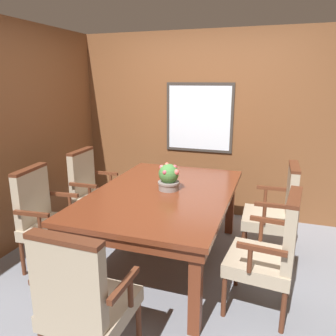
{
  "coord_description": "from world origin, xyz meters",
  "views": [
    {
      "loc": [
        0.93,
        -2.65,
        1.83
      ],
      "look_at": [
        -0.08,
        0.38,
        0.96
      ],
      "focal_mm": 35.0,
      "sensor_mm": 36.0,
      "label": 1
    }
  ],
  "objects_px": {
    "chair_left_near": "(45,216)",
    "chair_head_near": "(83,299)",
    "chair_left_far": "(92,189)",
    "potted_plant": "(169,177)",
    "chair_right_near": "(271,250)",
    "dining_table": "(163,200)",
    "chair_right_far": "(277,209)"
  },
  "relations": [
    {
      "from": "chair_right_far",
      "to": "chair_right_near",
      "type": "bearing_deg",
      "value": -3.2
    },
    {
      "from": "chair_right_far",
      "to": "chair_head_near",
      "type": "relative_size",
      "value": 1.0
    },
    {
      "from": "dining_table",
      "to": "chair_right_near",
      "type": "xyz_separation_m",
      "value": [
        1.05,
        -0.44,
        -0.14
      ]
    },
    {
      "from": "potted_plant",
      "to": "chair_right_far",
      "type": "bearing_deg",
      "value": 20.99
    },
    {
      "from": "chair_right_near",
      "to": "potted_plant",
      "type": "height_order",
      "value": "potted_plant"
    },
    {
      "from": "dining_table",
      "to": "chair_head_near",
      "type": "xyz_separation_m",
      "value": [
        -0.03,
        -1.42,
        -0.14
      ]
    },
    {
      "from": "chair_right_near",
      "to": "chair_left_near",
      "type": "bearing_deg",
      "value": -84.53
    },
    {
      "from": "chair_left_far",
      "to": "chair_right_near",
      "type": "relative_size",
      "value": 1.0
    },
    {
      "from": "chair_left_far",
      "to": "chair_right_near",
      "type": "height_order",
      "value": "same"
    },
    {
      "from": "chair_left_far",
      "to": "potted_plant",
      "type": "distance_m",
      "value": 1.22
    },
    {
      "from": "chair_left_near",
      "to": "chair_right_near",
      "type": "distance_m",
      "value": 2.13
    },
    {
      "from": "chair_right_far",
      "to": "potted_plant",
      "type": "xyz_separation_m",
      "value": [
        -1.05,
        -0.4,
        0.36
      ]
    },
    {
      "from": "dining_table",
      "to": "potted_plant",
      "type": "bearing_deg",
      "value": 60.91
    },
    {
      "from": "dining_table",
      "to": "chair_right_far",
      "type": "distance_m",
      "value": 1.19
    },
    {
      "from": "chair_right_far",
      "to": "chair_head_near",
      "type": "bearing_deg",
      "value": -31.73
    },
    {
      "from": "potted_plant",
      "to": "chair_left_near",
      "type": "bearing_deg",
      "value": -155.91
    },
    {
      "from": "potted_plant",
      "to": "dining_table",
      "type": "bearing_deg",
      "value": -119.09
    },
    {
      "from": "chair_left_near",
      "to": "chair_head_near",
      "type": "distance_m",
      "value": 1.44
    },
    {
      "from": "chair_left_near",
      "to": "chair_right_near",
      "type": "height_order",
      "value": "same"
    },
    {
      "from": "chair_left_far",
      "to": "chair_head_near",
      "type": "xyz_separation_m",
      "value": [
        1.05,
        -1.85,
        0.0
      ]
    },
    {
      "from": "chair_left_near",
      "to": "chair_head_near",
      "type": "xyz_separation_m",
      "value": [
        1.05,
        -0.98,
        0.0
      ]
    },
    {
      "from": "chair_right_far",
      "to": "chair_left_near",
      "type": "xyz_separation_m",
      "value": [
        -2.16,
        -0.9,
        0.0
      ]
    },
    {
      "from": "chair_right_near",
      "to": "potted_plant",
      "type": "relative_size",
      "value": 3.68
    },
    {
      "from": "chair_left_far",
      "to": "chair_left_near",
      "type": "height_order",
      "value": "same"
    },
    {
      "from": "chair_left_near",
      "to": "chair_head_near",
      "type": "height_order",
      "value": "same"
    },
    {
      "from": "chair_right_far",
      "to": "chair_head_near",
      "type": "xyz_separation_m",
      "value": [
        -1.11,
        -1.88,
        0.0
      ]
    },
    {
      "from": "dining_table",
      "to": "potted_plant",
      "type": "relative_size",
      "value": 7.13
    },
    {
      "from": "chair_right_near",
      "to": "potted_plant",
      "type": "distance_m",
      "value": 1.19
    },
    {
      "from": "chair_right_near",
      "to": "chair_head_near",
      "type": "distance_m",
      "value": 1.46
    },
    {
      "from": "potted_plant",
      "to": "chair_head_near",
      "type": "bearing_deg",
      "value": -92.38
    },
    {
      "from": "potted_plant",
      "to": "chair_right_near",
      "type": "bearing_deg",
      "value": -26.38
    },
    {
      "from": "chair_right_near",
      "to": "chair_head_near",
      "type": "relative_size",
      "value": 1.0
    }
  ]
}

